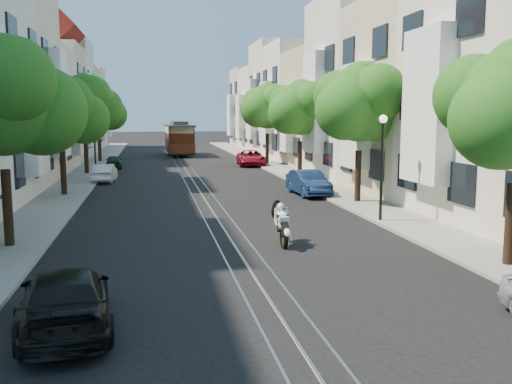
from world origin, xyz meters
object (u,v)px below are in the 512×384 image
tree_w_a (3,100)px  sportbike_rider (281,221)px  tree_w_d (99,111)px  cable_car (179,137)px  lamp_west (94,136)px  tree_e_d (268,108)px  parked_car_w_mid (105,173)px  tree_e_c (301,110)px  parked_car_w_near (66,299)px  tree_w_b (62,112)px  parked_car_e_far (251,158)px  tree_e_b (361,105)px  parked_car_e_mid (308,183)px  tree_w_c (85,103)px  parked_car_w_far (114,162)px  lamp_east (382,152)px

tree_w_a → sportbike_rider: (8.66, -1.09, -3.93)m
tree_w_d → cable_car: size_ratio=0.76×
lamp_west → tree_e_d: bearing=33.5°
tree_e_d → parked_car_w_mid: (-12.86, -10.70, -4.29)m
tree_e_c → parked_car_w_near: 28.35m
tree_w_b → lamp_west: tree_w_b is taller
parked_car_e_far → parked_car_w_mid: parked_car_e_far is taller
sportbike_rider → parked_car_e_far: (4.08, 29.03, -0.15)m
parked_car_w_near → tree_e_b: bearing=-135.5°
cable_car → parked_car_e_far: size_ratio=1.81×
tree_e_d → parked_car_w_near: bearing=-107.7°
tree_w_b → parked_car_w_near: 20.09m
tree_w_b → parked_car_e_mid: (12.74, -1.82, -3.73)m
tree_w_a → tree_w_c: bearing=90.0°
tree_w_b → tree_w_c: size_ratio=0.88×
lamp_west → parked_car_w_far: size_ratio=1.34×
tree_w_d → parked_car_e_mid: 27.29m
tree_w_d → lamp_west: tree_w_d is taller
tree_w_d → parked_car_w_near: 41.82m
lamp_west → parked_car_e_mid: 15.60m
lamp_east → parked_car_w_mid: (-11.90, 16.28, -2.27)m
lamp_east → cable_car: lamp_east is taller
tree_w_b → sportbike_rider: bearing=-56.5°
tree_w_c → parked_car_e_mid: 18.60m
tree_e_b → lamp_east: (-0.96, -4.98, -1.89)m
tree_w_c → parked_car_e_far: tree_w_c is taller
sportbike_rider → cable_car: 42.49m
tree_w_d → parked_car_w_mid: (1.54, -15.70, -4.02)m
tree_e_c → parked_car_e_mid: tree_e_c is taller
lamp_east → cable_car: (-6.00, 39.35, -0.92)m
tree_e_d → cable_car: 14.50m
sportbike_rider → cable_car: size_ratio=0.21×
lamp_west → parked_car_w_near: (1.90, -27.56, -2.22)m
tree_e_b → cable_car: 35.18m
parked_car_w_near → parked_car_w_far: (-1.20, 35.33, -0.09)m
lamp_west → tree_w_d: bearing=93.4°
tree_e_d → tree_w_a: (-14.40, -29.00, -0.13)m
tree_w_b → sportbike_rider: tree_w_b is taller
parked_car_e_mid → parked_car_w_mid: (-11.20, 8.12, -0.09)m
tree_w_b → parked_car_e_mid: bearing=-8.1°
tree_w_c → lamp_east: bearing=-57.4°
tree_e_b → parked_car_w_near: (-11.66, -14.54, -4.11)m
parked_car_e_mid → parked_car_w_mid: bearing=141.0°
tree_e_d → tree_w_c: tree_w_c is taller
tree_e_d → tree_w_b: bearing=-130.3°
parked_car_w_mid → tree_w_b: bearing=79.5°
tree_w_a → tree_w_c: 23.00m
cable_car → parked_car_e_mid: bearing=-82.2°
tree_e_d → tree_w_d: 15.25m
tree_w_a → tree_e_c: bearing=51.3°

